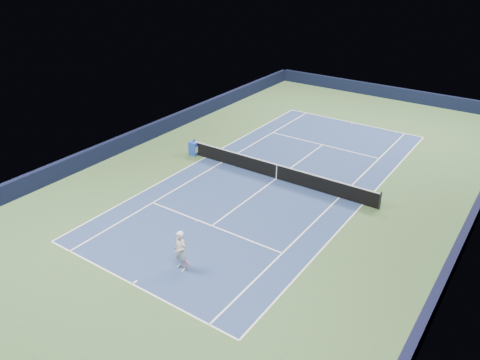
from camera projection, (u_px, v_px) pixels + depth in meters
The scene contains 19 objects.
ground at pixel (276, 179), 28.37m from camera, with size 40.00×40.00×0.00m, color #37552E.
wall_far at pixel (388, 92), 42.62m from camera, with size 22.00×0.35×1.10m, color black.
wall_right at pixel (469, 226), 22.64m from camera, with size 0.35×40.00×1.10m, color black.
wall_left at pixel (147, 133), 33.59m from camera, with size 0.35×40.00×1.10m, color black.
court_surface at pixel (276, 179), 28.37m from camera, with size 10.97×23.77×0.01m, color navy.
baseline_far at pixel (353, 123), 37.06m from camera, with size 10.97×0.08×0.00m, color white.
baseline_near at pixel (132, 284), 19.67m from camera, with size 10.97×0.08×0.00m, color white.
sideline_doubles_right at pixel (363, 204), 25.59m from camera, with size 0.08×23.77×0.00m, color white.
sideline_doubles_left at pixel (205, 157), 31.13m from camera, with size 0.08×23.77×0.00m, color white.
sideline_singles_right at pixel (339, 197), 26.28m from camera, with size 0.08×23.77×0.00m, color white.
sideline_singles_left at pixel (222, 162), 30.44m from camera, with size 0.08×23.77×0.00m, color white.
service_line_far at pixel (323, 145), 33.05m from camera, with size 8.23×0.08×0.00m, color white.
service_line_near at pixel (212, 226), 23.68m from camera, with size 8.23×0.08×0.00m, color white.
center_service_line at pixel (276, 179), 28.36m from camera, with size 0.08×12.80×0.00m, color white.
center_mark_far at pixel (352, 123), 36.95m from camera, with size 0.08×0.30×0.00m, color white.
center_mark_near at pixel (135, 282), 19.78m from camera, with size 0.08×0.30×0.00m, color white.
tennis_net at pixel (277, 171), 28.14m from camera, with size 12.90×0.10×1.07m.
sponsor_cube at pixel (194, 148), 31.35m from camera, with size 0.59×0.53×0.92m.
tennis_player at pixel (181, 251), 20.15m from camera, with size 0.87×1.31×2.00m.
Camera 1 is at (12.54, -22.04, 12.90)m, focal length 35.00 mm.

